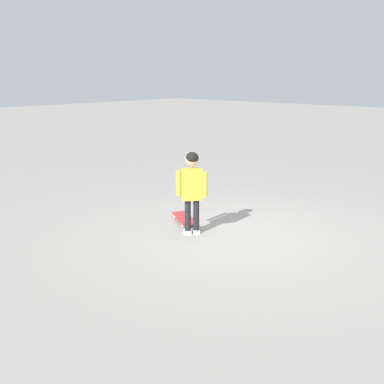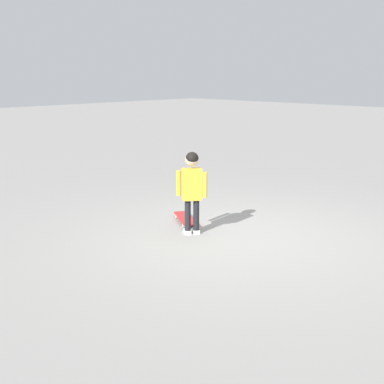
{
  "view_description": "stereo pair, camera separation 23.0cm",
  "coord_description": "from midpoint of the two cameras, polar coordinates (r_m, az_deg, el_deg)",
  "views": [
    {
      "loc": [
        -5.14,
        -3.82,
        2.03
      ],
      "look_at": [
        -0.31,
        0.54,
        0.55
      ],
      "focal_mm": 49.7,
      "sensor_mm": 36.0,
      "label": 1
    },
    {
      "loc": [
        -4.98,
        -3.99,
        2.03
      ],
      "look_at": [
        -0.31,
        0.54,
        0.55
      ],
      "focal_mm": 49.7,
      "sensor_mm": 36.0,
      "label": 2
    }
  ],
  "objects": [
    {
      "name": "ground_plane",
      "position": [
        6.71,
        4.21,
        -4.85
      ],
      "size": [
        50.0,
        50.0,
        0.0
      ],
      "primitive_type": "plane",
      "color": "gray"
    },
    {
      "name": "child_person",
      "position": [
        6.65,
        -0.99,
        0.89
      ],
      "size": [
        0.28,
        0.37,
        1.06
      ],
      "color": "black",
      "rests_on": "ground"
    },
    {
      "name": "skateboard",
      "position": [
        7.3,
        -1.76,
        -2.85
      ],
      "size": [
        0.52,
        0.67,
        0.07
      ],
      "color": "#B22D2D",
      "rests_on": "ground"
    }
  ]
}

